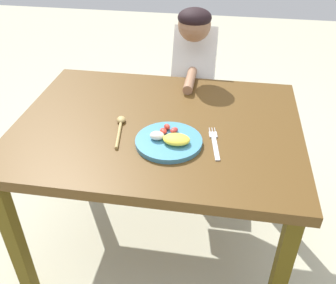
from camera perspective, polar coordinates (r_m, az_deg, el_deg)
name	(u,v)px	position (r m, az deg, el deg)	size (l,w,h in m)	color
ground_plane	(160,240)	(2.06, -1.24, -14.56)	(8.00, 8.00, 0.00)	beige
dining_table	(158,138)	(1.62, -1.52, 0.53)	(1.18, 0.90, 0.73)	#583B17
plate	(169,141)	(1.44, 0.20, 0.22)	(0.26, 0.26, 0.05)	teal
fork	(215,144)	(1.46, 7.05, -0.23)	(0.06, 0.22, 0.01)	silver
spoon	(120,126)	(1.55, -7.24, 2.37)	(0.06, 0.22, 0.02)	tan
person	(193,95)	(2.17, 3.85, 7.10)	(0.22, 0.48, 1.07)	#45556F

